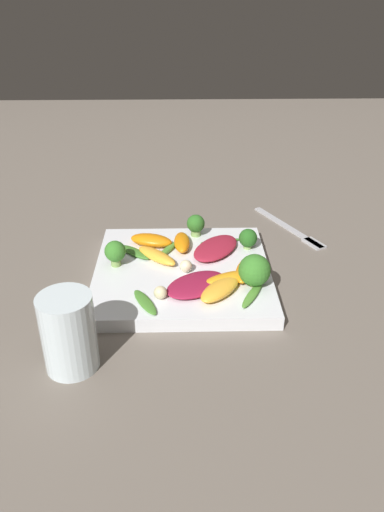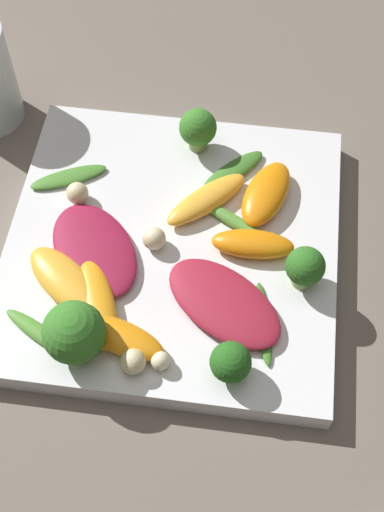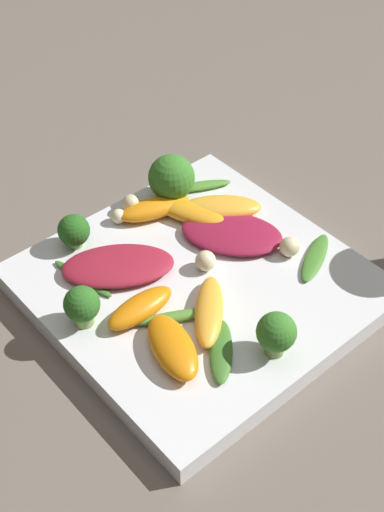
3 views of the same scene
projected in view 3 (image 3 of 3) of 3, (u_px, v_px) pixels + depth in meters
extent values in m
plane|color=#6B6056|center=(198.00, 294.00, 0.61)|extent=(2.40, 2.40, 0.00)
cube|color=white|center=(198.00, 287.00, 0.61)|extent=(0.25, 0.25, 0.02)
ellipsoid|color=maroon|center=(232.00, 233.00, 0.63)|extent=(0.11, 0.10, 0.01)
ellipsoid|color=maroon|center=(118.00, 266.00, 0.60)|extent=(0.10, 0.11, 0.01)
ellipsoid|color=orange|center=(144.00, 311.00, 0.56)|extent=(0.03, 0.06, 0.02)
ellipsoid|color=#FCAD33|center=(221.00, 207.00, 0.66)|extent=(0.07, 0.08, 0.02)
ellipsoid|color=orange|center=(155.00, 208.00, 0.65)|extent=(0.04, 0.07, 0.02)
ellipsoid|color=#FCAD33|center=(209.00, 311.00, 0.56)|extent=(0.07, 0.07, 0.01)
ellipsoid|color=orange|center=(189.00, 212.00, 0.65)|extent=(0.08, 0.05, 0.01)
ellipsoid|color=orange|center=(173.00, 347.00, 0.54)|extent=(0.07, 0.05, 0.02)
cylinder|color=#7A9E51|center=(275.00, 345.00, 0.54)|extent=(0.01, 0.01, 0.01)
sphere|color=#387A28|center=(276.00, 332.00, 0.53)|extent=(0.03, 0.03, 0.03)
cylinder|color=#84AD5B|center=(75.00, 241.00, 0.63)|extent=(0.01, 0.01, 0.01)
sphere|color=#26601E|center=(74.00, 230.00, 0.62)|extent=(0.03, 0.03, 0.03)
cylinder|color=#84AD5B|center=(172.00, 193.00, 0.67)|extent=(0.01, 0.01, 0.01)
sphere|color=#387A28|center=(172.00, 177.00, 0.66)|extent=(0.04, 0.04, 0.04)
cylinder|color=#84AD5B|center=(84.00, 317.00, 0.56)|extent=(0.02, 0.02, 0.01)
sphere|color=#2D6B23|center=(82.00, 304.00, 0.55)|extent=(0.03, 0.03, 0.03)
ellipsoid|color=#518E33|center=(198.00, 186.00, 0.69)|extent=(0.04, 0.06, 0.01)
ellipsoid|color=#518E33|center=(175.00, 317.00, 0.56)|extent=(0.04, 0.06, 0.01)
ellipsoid|color=#3D7528|center=(83.00, 278.00, 0.60)|extent=(0.07, 0.02, 0.00)
ellipsoid|color=#3D7528|center=(221.00, 351.00, 0.54)|extent=(0.06, 0.06, 0.01)
ellipsoid|color=#47842D|center=(315.00, 257.00, 0.61)|extent=(0.04, 0.06, 0.01)
sphere|color=beige|center=(119.00, 216.00, 0.65)|extent=(0.01, 0.01, 0.01)
sphere|color=beige|center=(206.00, 261.00, 0.60)|extent=(0.02, 0.02, 0.02)
sphere|color=beige|center=(289.00, 247.00, 0.62)|extent=(0.02, 0.02, 0.02)
sphere|color=beige|center=(132.00, 204.00, 0.66)|extent=(0.02, 0.02, 0.02)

